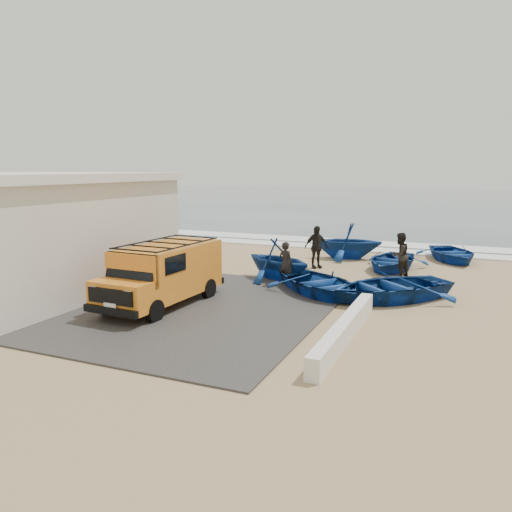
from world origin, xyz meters
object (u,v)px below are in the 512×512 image
(building, at_px, (22,231))
(boat_mid_left, at_px, (278,259))
(parapet, at_px, (345,330))
(boat_mid_right, at_px, (391,261))
(fisherman_front, at_px, (286,264))
(van, at_px, (164,272))
(boat_near_left, at_px, (320,284))
(fisherman_middle, at_px, (400,255))
(boat_far_right, at_px, (452,253))
(boat_near_right, at_px, (390,287))
(boat_far_left, at_px, (347,241))
(fisherman_back, at_px, (316,247))

(building, bearing_deg, boat_mid_left, 31.09)
(building, distance_m, parapet, 12.68)
(boat_mid_left, xyz_separation_m, boat_mid_right, (3.94, 3.89, -0.44))
(boat_mid_right, bearing_deg, building, -138.06)
(building, relative_size, fisherman_front, 5.51)
(van, relative_size, boat_near_left, 1.20)
(building, height_order, boat_mid_left, building)
(fisherman_middle, bearing_deg, van, -10.68)
(parapet, xyz_separation_m, boat_mid_left, (-4.19, 6.01, 0.57))
(van, height_order, boat_far_right, van)
(boat_near_right, xyz_separation_m, fisherman_middle, (-0.21, 3.93, 0.47))
(building, bearing_deg, fisherman_front, 25.45)
(building, bearing_deg, boat_far_right, 39.86)
(parapet, height_order, boat_far_left, boat_far_left)
(building, relative_size, van, 1.91)
(boat_near_right, xyz_separation_m, boat_mid_right, (-0.73, 5.28, -0.05))
(boat_far_left, xyz_separation_m, fisherman_front, (-0.83, -6.65, -0.04))
(boat_near_right, bearing_deg, parapet, -50.72)
(boat_mid_right, bearing_deg, fisherman_back, -157.95)
(boat_far_left, relative_size, fisherman_back, 1.76)
(boat_near_left, relative_size, fisherman_back, 2.12)
(boat_near_left, relative_size, fisherman_front, 2.40)
(boat_far_left, distance_m, fisherman_middle, 4.50)
(boat_near_left, relative_size, boat_mid_right, 1.05)
(boat_near_left, bearing_deg, boat_mid_right, 24.82)
(van, xyz_separation_m, boat_mid_left, (2.09, 5.03, -0.27))
(building, bearing_deg, parapet, -4.58)
(parapet, xyz_separation_m, boat_far_right, (2.14, 13.22, 0.13))
(boat_far_right, bearing_deg, fisherman_front, -147.33)
(parapet, bearing_deg, boat_near_right, 84.12)
(building, xyz_separation_m, fisherman_back, (9.04, 7.97, -1.20))
(van, bearing_deg, boat_mid_left, 69.88)
(boat_mid_left, bearing_deg, boat_near_left, -103.14)
(building, bearing_deg, boat_far_left, 48.17)
(fisherman_back, bearing_deg, boat_mid_left, -147.81)
(van, distance_m, fisherman_front, 5.07)
(boat_mid_left, height_order, boat_far_left, boat_far_left)
(boat_far_right, xyz_separation_m, fisherman_back, (-5.60, -4.25, 0.56))
(boat_mid_left, relative_size, boat_far_left, 0.94)
(boat_near_left, height_order, boat_near_right, boat_near_right)
(boat_mid_left, relative_size, boat_far_right, 0.83)
(boat_near_left, relative_size, boat_far_right, 1.06)
(van, xyz_separation_m, fisherman_back, (2.82, 7.99, -0.15))
(van, height_order, boat_far_left, van)
(boat_far_left, bearing_deg, boat_mid_right, 40.81)
(fisherman_middle, bearing_deg, boat_mid_right, -128.94)
(boat_mid_left, distance_m, boat_far_left, 6.07)
(boat_near_right, distance_m, fisherman_back, 5.89)
(van, height_order, boat_mid_left, van)
(fisherman_middle, bearing_deg, boat_far_right, -171.71)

